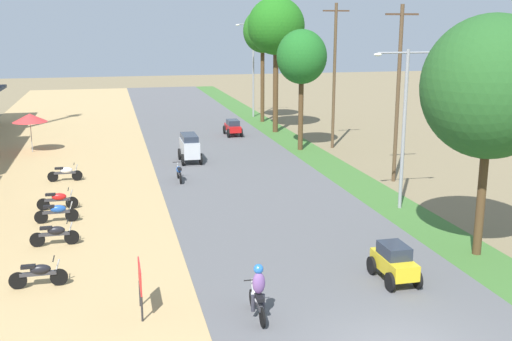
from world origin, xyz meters
name	(u,v)px	position (x,y,z in m)	size (l,w,h in m)	color
parked_motorbike_nearest	(39,273)	(-9.26, 6.54, 0.55)	(1.80, 0.54, 0.94)	black
parked_motorbike_second	(55,233)	(-9.05, 10.39, 0.55)	(1.80, 0.54, 0.94)	black
parked_motorbike_third	(57,211)	(-9.19, 13.29, 0.55)	(1.80, 0.54, 0.94)	black
parked_motorbike_fourth	(58,199)	(-9.28, 15.23, 0.55)	(1.80, 0.54, 0.94)	black
parked_motorbike_fifth	(65,172)	(-9.28, 20.55, 0.55)	(1.80, 0.54, 0.94)	black
street_signboard	(140,279)	(-6.22, 3.94, 1.11)	(0.06, 1.30, 1.50)	#262628
vendor_umbrella	(30,118)	(-11.87, 29.11, 2.31)	(2.20, 2.20, 2.52)	#99999E
median_tree_nearest	(491,87)	(5.91, 5.96, 6.09)	(4.75, 4.75, 8.52)	#4C351E
median_tree_second	(302,58)	(5.41, 25.83, 6.11)	(3.25, 3.25, 7.85)	#4C351E
median_tree_third	(276,27)	(5.61, 32.96, 8.01)	(4.28, 4.28, 10.16)	#4C351E
median_tree_fourth	(263,32)	(5.89, 38.24, 7.59)	(3.24, 3.24, 9.41)	#4C351E
streetlamp_near	(404,118)	(5.80, 11.94, 4.19)	(3.16, 0.20, 7.10)	gray
streetlamp_mid	(253,64)	(5.80, 41.27, 4.81)	(3.16, 0.20, 8.29)	gray
utility_pole_near	(334,74)	(7.81, 26.22, 4.97)	(1.80, 0.20, 9.55)	brown
utility_pole_far	(398,92)	(7.80, 16.75, 4.79)	(1.80, 0.20, 9.19)	brown
car_hatchback_yellow	(394,261)	(1.86, 4.38, 0.75)	(1.04, 2.00, 1.23)	gold
car_van_silver	(190,147)	(-2.25, 23.67, 1.02)	(1.19, 2.41, 1.67)	#B7BCC1
car_sedan_red	(233,127)	(2.06, 32.03, 0.74)	(1.10, 2.26, 1.19)	red
motorbike_foreground_rider	(258,292)	(-3.03, 2.85, 0.86)	(0.54, 1.80, 1.66)	black
motorbike_ahead_second	(179,172)	(-3.41, 19.17, 0.57)	(0.54, 1.80, 0.94)	black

